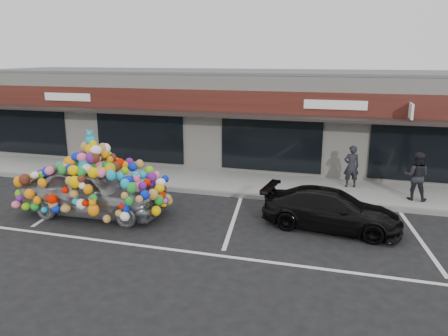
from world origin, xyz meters
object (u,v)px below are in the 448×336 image
(toy_car, at_px, (94,185))
(black_sedan, at_px, (331,210))
(pedestrian_a, at_px, (351,166))
(pedestrian_b, at_px, (416,176))

(toy_car, distance_m, black_sedan, 7.44)
(pedestrian_a, bearing_deg, black_sedan, 67.13)
(toy_car, distance_m, pedestrian_a, 9.32)
(black_sedan, distance_m, pedestrian_b, 4.12)
(toy_car, xyz_separation_m, black_sedan, (7.38, 0.86, -0.38))
(black_sedan, height_order, pedestrian_b, pedestrian_b)
(pedestrian_b, bearing_deg, toy_car, 30.06)
(toy_car, relative_size, pedestrian_b, 2.94)
(pedestrian_a, bearing_deg, toy_car, 16.43)
(black_sedan, relative_size, pedestrian_a, 2.52)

